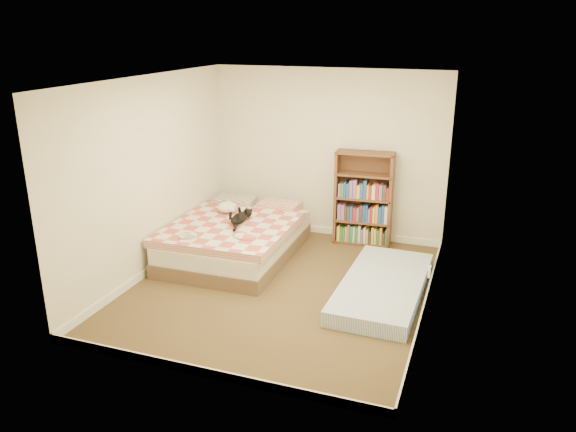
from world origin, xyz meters
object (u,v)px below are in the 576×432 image
(bed, at_px, (237,237))
(bookshelf, at_px, (363,209))
(floor_mattress, at_px, (383,287))
(black_cat, at_px, (240,217))
(white_dog, at_px, (227,207))

(bed, xyz_separation_m, bookshelf, (1.54, 1.06, 0.26))
(bookshelf, height_order, floor_mattress, bookshelf)
(floor_mattress, bearing_deg, black_cat, 168.59)
(white_dog, bearing_deg, black_cat, -50.64)
(bed, distance_m, black_cat, 0.34)
(bookshelf, height_order, white_dog, bookshelf)
(floor_mattress, bearing_deg, bookshelf, 112.13)
(white_dog, bearing_deg, bookshelf, 16.20)
(bed, height_order, black_cat, black_cat)
(floor_mattress, distance_m, black_cat, 2.17)
(bed, relative_size, white_dog, 6.48)
(bed, distance_m, white_dog, 0.49)
(floor_mattress, height_order, black_cat, black_cat)
(bed, distance_m, bookshelf, 1.89)
(bed, height_order, white_dog, white_dog)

